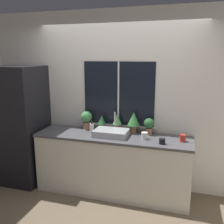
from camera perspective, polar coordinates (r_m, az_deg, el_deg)
ground_plane at (r=3.77m, az=-1.21°, el=-19.80°), size 14.00×14.00×0.00m
wall_back at (r=3.86m, az=1.62°, el=2.62°), size 8.00×0.09×2.70m
wall_left at (r=5.53m, az=-17.80°, el=5.06°), size 0.06×7.00×2.70m
counter at (r=3.79m, az=0.11°, el=-11.84°), size 2.27×0.60×0.90m
refrigerator at (r=4.27m, az=-19.87°, el=-2.83°), size 0.66×0.72×1.87m
sink at (r=3.61m, az=-0.18°, el=-4.75°), size 0.48×0.37×0.31m
potted_plant_far_left at (r=3.94m, az=-5.87°, el=-1.43°), size 0.18×0.18×0.29m
potted_plant_left at (r=3.86m, az=-2.38°, el=-2.23°), size 0.13×0.13×0.24m
potted_plant_center at (r=3.79m, az=1.16°, el=-2.30°), size 0.14×0.14×0.27m
potted_plant_right at (r=3.72m, az=4.96°, el=-1.80°), size 0.19×0.19×0.32m
potted_plant_far_right at (r=3.69m, az=8.44°, el=-2.88°), size 0.15×0.15×0.25m
soap_bottle at (r=3.72m, az=-4.66°, el=-3.70°), size 0.06×0.06×0.19m
mug_red at (r=3.50m, az=15.86°, el=-5.76°), size 0.08×0.08×0.10m
mug_black at (r=3.35m, az=11.39°, el=-6.55°), size 0.08×0.08×0.08m
mug_white at (r=3.50m, az=7.43°, el=-5.39°), size 0.09×0.09×0.10m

